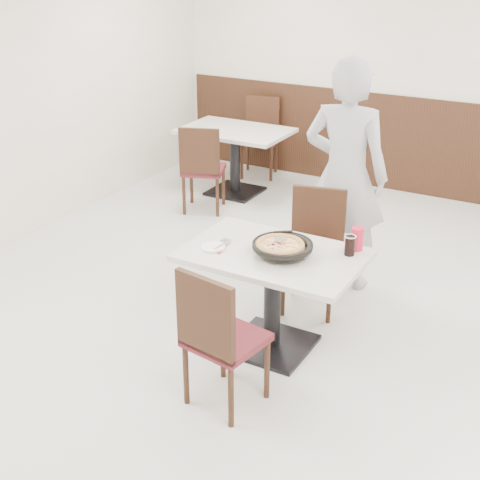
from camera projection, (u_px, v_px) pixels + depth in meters
The scene contains 19 objects.
floor at pixel (280, 332), 5.00m from camera, with size 7.00×7.00×0.00m, color #ACABA7.
wall_back at pixel (427, 70), 7.20m from camera, with size 6.00×0.04×2.80m, color beige.
wainscot_back at pixel (418, 147), 7.54m from camera, with size 5.90×0.03×1.10m, color black.
main_table at pixel (272, 301), 4.67m from camera, with size 1.20×0.80×0.75m, color beige, non-canonical shape.
chair_near at pixel (226, 336), 4.07m from camera, with size 0.42×0.42×0.95m, color black, non-canonical shape.
chair_far at pixel (312, 254), 5.14m from camera, with size 0.42×0.42×0.95m, color black, non-canonical shape.
trivet at pixel (283, 253), 4.46m from camera, with size 0.12×0.12×0.04m, color black.
pizza_pan at pixel (282, 249), 4.46m from camera, with size 0.35×0.35×0.01m, color black.
pizza at pixel (280, 247), 4.45m from camera, with size 0.33×0.33×0.02m, color #B58648.
pizza_server at pixel (280, 239), 4.48m from camera, with size 0.07×0.09×0.00m, color silver.
napkin at pixel (212, 247), 4.58m from camera, with size 0.15×0.15×0.00m, color white.
side_plate at pixel (213, 247), 4.57m from camera, with size 0.17×0.17×0.01m, color white.
fork at pixel (222, 245), 4.58m from camera, with size 0.01×0.16×0.00m, color silver.
cola_glass at pixel (350, 246), 4.45m from camera, with size 0.07×0.07×0.13m, color black.
red_cup at pixel (357, 239), 4.52m from camera, with size 0.09×0.09×0.16m, color red.
diner_person at pixel (345, 176), 5.36m from camera, with size 0.69×0.46×1.90m, color silver.
bg_table_left at pixel (235, 161), 7.61m from camera, with size 1.20×0.80×0.75m, color beige, non-canonical shape.
bg_chair_left_near at pixel (204, 168), 7.09m from camera, with size 0.42×0.42×0.95m, color black, non-canonical shape.
bg_chair_left_far at pixel (259, 138), 8.14m from camera, with size 0.42×0.42×0.95m, color black, non-canonical shape.
Camera 1 is at (1.84, -3.87, 2.67)m, focal length 50.00 mm.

